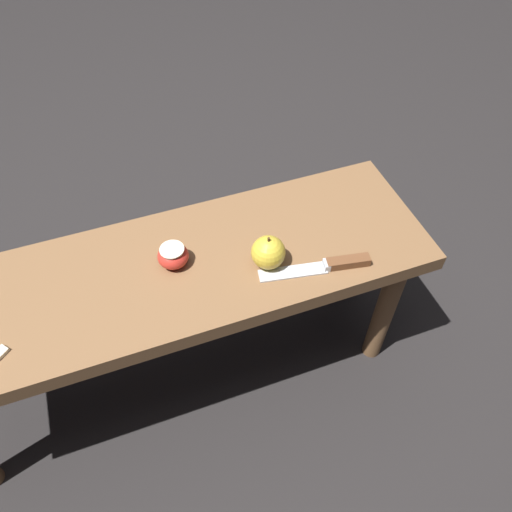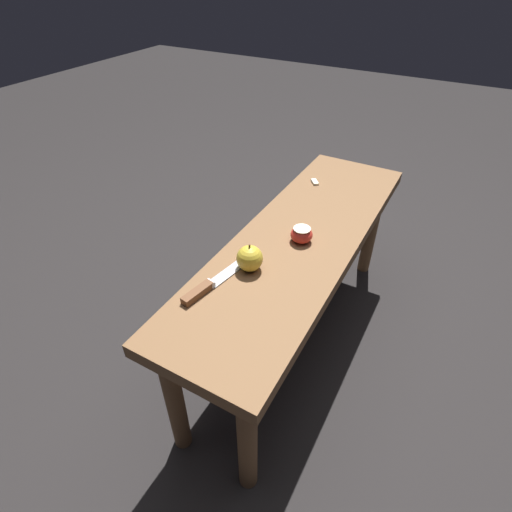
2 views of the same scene
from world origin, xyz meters
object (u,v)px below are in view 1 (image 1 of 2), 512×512
apple_whole (268,252)px  apple_cut (173,256)px  wooden_bench (169,290)px  knife (331,265)px

apple_whole → apple_cut: 0.20m
apple_whole → wooden_bench: bearing=-14.8°
wooden_bench → apple_cut: bearing=-152.3°
wooden_bench → apple_cut: 0.10m
wooden_bench → knife: knife is taller
apple_cut → knife: bearing=158.0°
apple_whole → apple_cut: size_ratio=1.24×
knife → apple_whole: size_ratio=2.93×
apple_whole → apple_cut: apple_whole is taller
wooden_bench → apple_whole: (-0.21, 0.06, 0.11)m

